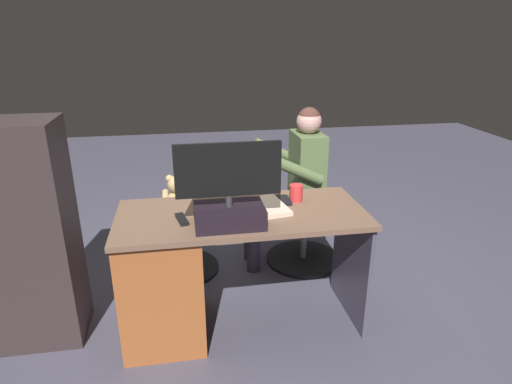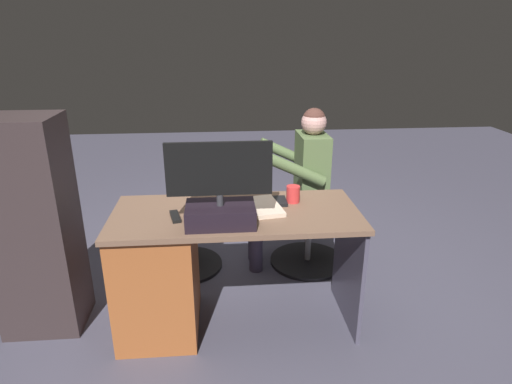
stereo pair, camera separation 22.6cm
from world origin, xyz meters
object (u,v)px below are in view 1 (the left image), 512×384
object	(u,v)px
computer_mouse	(207,204)
cup	(296,193)
office_chair_teddy	(180,240)
desk	(181,271)
visitor_chair	(304,231)
tv_remote	(182,219)
keyboard	(255,202)
person	(294,177)
monitor	(229,202)
teddy_bear	(177,196)

from	to	relation	value
computer_mouse	cup	distance (m)	0.54
computer_mouse	office_chair_teddy	world-z (taller)	computer_mouse
desk	visitor_chair	size ratio (longest dim) A/B	2.42
desk	computer_mouse	xyz separation A→B (m)	(-0.17, -0.12, 0.36)
computer_mouse	tv_remote	bearing A→B (deg)	50.55
keyboard	tv_remote	size ratio (longest dim) A/B	2.80
desk	person	bearing A→B (deg)	-140.89
tv_remote	office_chair_teddy	bearing A→B (deg)	-99.88
visitor_chair	desk	bearing A→B (deg)	36.10
monitor	teddy_bear	xyz separation A→B (m)	(0.28, -0.86, -0.28)
cup	office_chair_teddy	world-z (taller)	cup
computer_mouse	teddy_bear	distance (m)	0.64
monitor	visitor_chair	size ratio (longest dim) A/B	0.94
monitor	keyboard	world-z (taller)	monitor
tv_remote	teddy_bear	bearing A→B (deg)	-99.92
desk	tv_remote	size ratio (longest dim) A/B	9.34
cup	visitor_chair	bearing A→B (deg)	-112.37
computer_mouse	teddy_bear	world-z (taller)	computer_mouse
person	cup	bearing A→B (deg)	76.37
office_chair_teddy	person	bearing A→B (deg)	179.12
teddy_bear	visitor_chair	size ratio (longest dim) A/B	0.51
visitor_chair	person	xyz separation A→B (m)	(0.09, -0.00, 0.44)
office_chair_teddy	teddy_bear	distance (m)	0.34
keyboard	office_chair_teddy	world-z (taller)	keyboard
tv_remote	teddy_bear	distance (m)	0.78
computer_mouse	person	distance (m)	0.88
visitor_chair	person	bearing A→B (deg)	-0.88
tv_remote	office_chair_teddy	world-z (taller)	tv_remote
computer_mouse	person	world-z (taller)	person
office_chair_teddy	person	xyz separation A→B (m)	(-0.85, 0.01, 0.44)
monitor	keyboard	xyz separation A→B (m)	(-0.18, -0.26, -0.12)
cup	person	bearing A→B (deg)	-103.63
monitor	person	bearing A→B (deg)	-124.39
desk	computer_mouse	size ratio (longest dim) A/B	14.59
teddy_bear	tv_remote	bearing A→B (deg)	92.58
tv_remote	monitor	bearing A→B (deg)	147.27
computer_mouse	monitor	bearing A→B (deg)	110.59
keyboard	cup	world-z (taller)	cup
keyboard	teddy_bear	bearing A→B (deg)	-51.93
keyboard	visitor_chair	bearing A→B (deg)	-130.35
monitor	tv_remote	size ratio (longest dim) A/B	3.63
teddy_bear	person	world-z (taller)	person
desk	office_chair_teddy	size ratio (longest dim) A/B	2.51
keyboard	visitor_chair	size ratio (longest dim) A/B	0.73
desk	computer_mouse	bearing A→B (deg)	-144.57
computer_mouse	teddy_bear	bearing A→B (deg)	-72.85
keyboard	office_chair_teddy	distance (m)	0.90
teddy_bear	computer_mouse	bearing A→B (deg)	107.15
monitor	office_chair_teddy	distance (m)	1.09
visitor_chair	keyboard	bearing A→B (deg)	49.65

